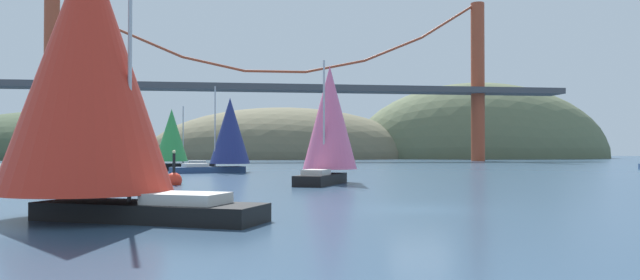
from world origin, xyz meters
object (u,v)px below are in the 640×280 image
at_px(sailboat_green_sail, 173,138).
at_px(sailboat_scarlet_sail, 90,70).
at_px(sailboat_pink_spinnaker, 329,122).
at_px(sailboat_navy_sail, 228,134).
at_px(channel_buoy, 174,180).

height_order(sailboat_green_sail, sailboat_scarlet_sail, sailboat_scarlet_sail).
xyz_separation_m(sailboat_green_sail, sailboat_pink_spinnaker, (14.06, -28.79, 0.62)).
xyz_separation_m(sailboat_pink_spinnaker, sailboat_scarlet_sail, (-11.72, -20.59, 0.82)).
relative_size(sailboat_green_sail, sailboat_pink_spinnaker, 0.86).
height_order(sailboat_navy_sail, sailboat_scarlet_sail, sailboat_scarlet_sail).
bearing_deg(sailboat_scarlet_sail, sailboat_green_sail, 92.71).
height_order(sailboat_navy_sail, channel_buoy, sailboat_navy_sail).
xyz_separation_m(sailboat_scarlet_sail, channel_buoy, (0.86, 19.73, -4.87)).
distance_m(sailboat_pink_spinnaker, channel_buoy, 11.63).
height_order(sailboat_green_sail, channel_buoy, sailboat_green_sail).
relative_size(sailboat_pink_spinnaker, sailboat_scarlet_sail, 0.84).
relative_size(sailboat_scarlet_sail, channel_buoy, 3.94).
xyz_separation_m(sailboat_pink_spinnaker, channel_buoy, (-10.87, -0.86, -4.05)).
height_order(sailboat_pink_spinnaker, sailboat_scarlet_sail, sailboat_scarlet_sail).
xyz_separation_m(sailboat_green_sail, sailboat_navy_sail, (6.49, -7.69, 0.29)).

